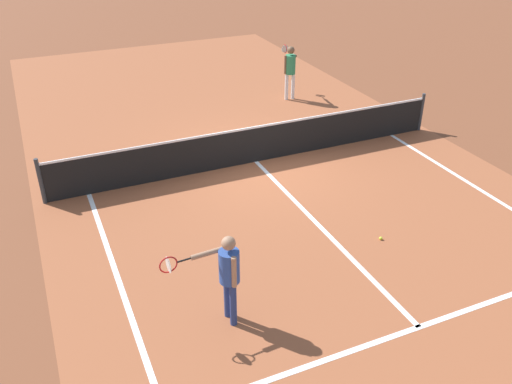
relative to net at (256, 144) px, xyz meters
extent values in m
plane|color=brown|center=(0.00, 0.00, -0.49)|extent=(60.00, 60.00, 0.00)
cube|color=#9E5433|center=(0.00, 0.00, -0.49)|extent=(10.62, 24.40, 0.00)
cube|color=white|center=(0.00, -6.40, -0.49)|extent=(8.22, 0.10, 0.01)
cube|color=white|center=(0.00, -3.20, -0.49)|extent=(0.10, 6.40, 0.01)
cylinder|color=#33383D|center=(-5.05, 0.00, 0.04)|extent=(0.09, 0.09, 1.07)
cylinder|color=#33383D|center=(5.05, 0.00, 0.04)|extent=(0.09, 0.09, 1.07)
cube|color=black|center=(0.00, 0.00, -0.04)|extent=(10.09, 0.02, 0.91)
cube|color=white|center=(0.00, 0.00, 0.44)|extent=(10.09, 0.03, 0.05)
cylinder|color=navy|center=(-2.65, -5.15, -0.10)|extent=(0.11, 0.11, 0.79)
cylinder|color=navy|center=(-2.66, -4.93, -0.10)|extent=(0.11, 0.11, 0.79)
cylinder|color=#2D4C99|center=(-2.65, -5.04, 0.57)|extent=(0.32, 0.32, 0.55)
sphere|color=#A87A5B|center=(-2.65, -5.04, 0.99)|extent=(0.22, 0.22, 0.22)
cylinder|color=#A87A5B|center=(-2.64, -5.21, 0.58)|extent=(0.08, 0.08, 0.54)
cylinder|color=#A87A5B|center=(-2.93, -4.89, 0.80)|extent=(0.54, 0.11, 0.08)
cylinder|color=black|center=(-3.31, -4.91, 0.80)|extent=(0.22, 0.04, 0.03)
torus|color=red|center=(-3.55, -4.93, 0.80)|extent=(0.28, 0.04, 0.28)
cylinder|color=silver|center=(-3.55, -4.93, 0.80)|extent=(0.02, 0.25, 0.25)
cylinder|color=white|center=(2.72, 3.75, -0.07)|extent=(0.11, 0.11, 0.84)
cylinder|color=white|center=(2.93, 3.73, -0.07)|extent=(0.11, 0.11, 0.84)
cylinder|color=#338C59|center=(2.82, 3.74, 0.65)|extent=(0.32, 0.32, 0.59)
sphere|color=brown|center=(2.82, 3.74, 1.10)|extent=(0.23, 0.23, 0.23)
cylinder|color=brown|center=(2.66, 3.75, 0.66)|extent=(0.08, 0.08, 0.57)
cylinder|color=brown|center=(3.02, 4.01, 0.89)|extent=(0.13, 0.58, 0.08)
cylinder|color=black|center=(3.06, 4.40, 0.89)|extent=(0.05, 0.22, 0.03)
torus|color=red|center=(3.08, 4.64, 0.89)|extent=(0.05, 0.28, 0.28)
cylinder|color=silver|center=(3.08, 4.64, 0.89)|extent=(0.25, 0.03, 0.25)
sphere|color=#CCE033|center=(0.86, -4.14, -0.46)|extent=(0.07, 0.07, 0.07)
camera|label=1|loc=(-4.92, -11.20, 5.59)|focal=38.09mm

